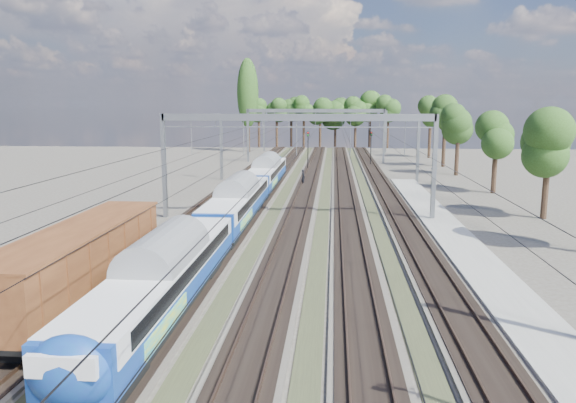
# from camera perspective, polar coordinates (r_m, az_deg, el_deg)

# --- Properties ---
(ground) EXTENTS (220.00, 220.00, 0.00)m
(ground) POSITION_cam_1_polar(r_m,az_deg,el_deg) (20.11, -5.17, -19.33)
(ground) COLOR #47423A
(ground) RESTS_ON ground
(track_bed) EXTENTS (21.00, 130.00, 0.34)m
(track_bed) POSITION_cam_1_polar(r_m,az_deg,el_deg) (63.11, 1.76, 1.03)
(track_bed) COLOR #47423A
(track_bed) RESTS_ON ground
(platform) EXTENTS (3.00, 70.00, 0.30)m
(platform) POSITION_cam_1_polar(r_m,az_deg,el_deg) (39.52, 17.54, -4.73)
(platform) COLOR gray
(platform) RESTS_ON ground
(catenary) EXTENTS (25.65, 130.00, 9.00)m
(catenary) POSITION_cam_1_polar(r_m,az_deg,el_deg) (70.10, 2.39, 7.08)
(catenary) COLOR gray
(catenary) RESTS_ON ground
(tree_belt) EXTENTS (39.68, 100.97, 11.54)m
(tree_belt) POSITION_cam_1_polar(r_m,az_deg,el_deg) (106.76, 7.15, 8.87)
(tree_belt) COLOR black
(tree_belt) RESTS_ON ground
(poplar) EXTENTS (4.40, 4.40, 19.04)m
(poplar) POSITION_cam_1_polar(r_m,az_deg,el_deg) (116.64, -4.11, 10.87)
(poplar) COLOR black
(poplar) RESTS_ON ground
(emu_train) EXTENTS (2.80, 59.19, 4.09)m
(emu_train) POSITION_cam_1_polar(r_m,az_deg,el_deg) (44.79, -5.21, 0.33)
(emu_train) COLOR black
(emu_train) RESTS_ON ground
(freight_boxcar) EXTENTS (3.06, 14.76, 3.81)m
(freight_boxcar) POSITION_cam_1_polar(r_m,az_deg,el_deg) (29.04, -20.31, -5.67)
(freight_boxcar) COLOR black
(freight_boxcar) RESTS_ON ground
(worker) EXTENTS (0.69, 0.82, 1.90)m
(worker) POSITION_cam_1_polar(r_m,az_deg,el_deg) (68.94, 1.55, 2.49)
(worker) COLOR black
(worker) RESTS_ON ground
(signal_near) EXTENTS (0.41, 0.38, 5.75)m
(signal_near) POSITION_cam_1_polar(r_m,az_deg,el_deg) (84.34, 2.05, 5.67)
(signal_near) COLOR black
(signal_near) RESTS_ON ground
(signal_far) EXTENTS (0.39, 0.36, 5.42)m
(signal_far) POSITION_cam_1_polar(r_m,az_deg,el_deg) (91.77, 8.43, 5.79)
(signal_far) COLOR black
(signal_far) RESTS_ON ground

